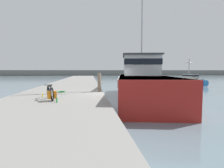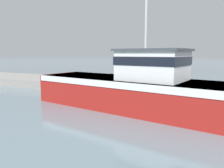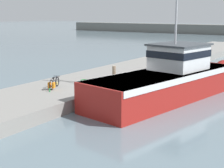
# 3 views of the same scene
# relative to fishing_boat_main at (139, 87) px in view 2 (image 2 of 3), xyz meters

# --- Properties ---
(ground_plane) EXTENTS (320.00, 320.00, 0.00)m
(ground_plane) POSITION_rel_fishing_boat_main_xyz_m (-2.46, -2.12, -1.34)
(ground_plane) COLOR slate
(dock_pier) EXTENTS (5.66, 80.00, 0.75)m
(dock_pier) POSITION_rel_fishing_boat_main_xyz_m (-6.10, -2.12, -0.96)
(dock_pier) COLOR gray
(dock_pier) RESTS_ON ground_plane
(fishing_boat_main) EXTENTS (5.76, 14.77, 10.62)m
(fishing_boat_main) POSITION_rel_fishing_boat_main_xyz_m (0.00, 0.00, 0.00)
(fishing_boat_main) COLOR maroon
(fishing_boat_main) RESTS_ON ground_plane
(bicycle_touring) EXTENTS (0.83, 1.65, 0.74)m
(bicycle_touring) POSITION_rel_fishing_boat_main_xyz_m (-6.16, -4.65, -0.25)
(bicycle_touring) COLOR black
(bicycle_touring) RESTS_ON dock_pier
(mooring_post) EXTENTS (0.24, 0.24, 1.31)m
(mooring_post) POSITION_rel_fishing_boat_main_xyz_m (-3.52, -1.47, 0.06)
(mooring_post) COLOR #756651
(mooring_post) RESTS_ON dock_pier
(hose_coil) EXTENTS (0.56, 0.56, 0.05)m
(hose_coil) POSITION_rel_fishing_boat_main_xyz_m (-6.15, -1.38, -0.56)
(hose_coil) COLOR #197A2D
(hose_coil) RESTS_ON dock_pier
(water_bottle_by_bike) EXTENTS (0.07, 0.07, 0.24)m
(water_bottle_by_bike) POSITION_rel_fishing_boat_main_xyz_m (-5.71, -5.48, -0.47)
(water_bottle_by_bike) COLOR green
(water_bottle_by_bike) RESTS_ON dock_pier
(water_bottle_on_curb) EXTENTS (0.06, 0.06, 0.18)m
(water_bottle_on_curb) POSITION_rel_fishing_boat_main_xyz_m (-6.85, -3.56, -0.50)
(water_bottle_on_curb) COLOR yellow
(water_bottle_on_curb) RESTS_ON dock_pier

